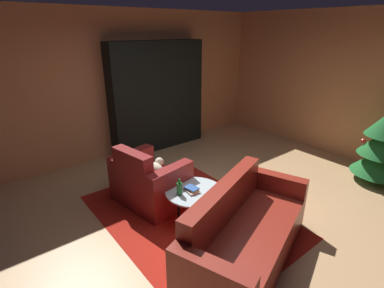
% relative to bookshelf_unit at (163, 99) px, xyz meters
% --- Properties ---
extents(ground_plane, '(7.59, 7.59, 0.00)m').
position_rel_bookshelf_unit_xyz_m(ground_plane, '(2.53, -0.69, -1.03)').
color(ground_plane, tan).
extents(wall_back, '(5.60, 0.06, 2.77)m').
position_rel_bookshelf_unit_xyz_m(wall_back, '(2.53, 2.50, 0.35)').
color(wall_back, '#CC8251').
rests_on(wall_back, ground).
extents(wall_left, '(0.06, 6.45, 2.77)m').
position_rel_bookshelf_unit_xyz_m(wall_left, '(-0.24, -0.69, 0.35)').
color(wall_left, '#CC8251').
rests_on(wall_left, ground).
extents(area_rug, '(2.83, 2.02, 0.01)m').
position_rel_bookshelf_unit_xyz_m(area_rug, '(2.38, -1.18, -1.03)').
color(area_rug, '#A01C12').
rests_on(area_rug, ground).
extents(bookshelf_unit, '(0.34, 2.06, 2.20)m').
position_rel_bookshelf_unit_xyz_m(bookshelf_unit, '(0.00, 0.00, 0.00)').
color(bookshelf_unit, black).
rests_on(bookshelf_unit, ground).
extents(armchair_red, '(1.13, 0.92, 0.89)m').
position_rel_bookshelf_unit_xyz_m(armchair_red, '(1.73, -1.41, -0.71)').
color(armchair_red, maroon).
rests_on(armchair_red, ground).
extents(couch_red, '(1.39, 2.09, 0.87)m').
position_rel_bookshelf_unit_xyz_m(couch_red, '(3.38, -1.18, -0.73)').
color(couch_red, maroon).
rests_on(couch_red, ground).
extents(coffee_table, '(0.77, 0.77, 0.42)m').
position_rel_bookshelf_unit_xyz_m(coffee_table, '(2.46, -1.15, -0.64)').
color(coffee_table, black).
rests_on(coffee_table, ground).
extents(book_stack_on_table, '(0.24, 0.17, 0.06)m').
position_rel_bookshelf_unit_xyz_m(book_stack_on_table, '(2.45, -1.19, -0.58)').
color(book_stack_on_table, gray).
rests_on(book_stack_on_table, coffee_table).
extents(bottle_on_table, '(0.07, 0.07, 0.22)m').
position_rel_bookshelf_unit_xyz_m(bottle_on_table, '(2.41, -1.36, -0.52)').
color(bottle_on_table, '#185E24').
rests_on(bottle_on_table, coffee_table).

